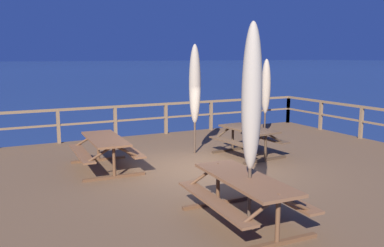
{
  "coord_description": "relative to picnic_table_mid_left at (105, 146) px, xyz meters",
  "views": [
    {
      "loc": [
        -4.5,
        -8.32,
        3.29
      ],
      "look_at": [
        0.0,
        0.71,
        1.62
      ],
      "focal_mm": 37.79,
      "sensor_mm": 36.0,
      "label": 1
    }
  ],
  "objects": [
    {
      "name": "ground_plane",
      "position": [
        2.15,
        -1.05,
        -1.18
      ],
      "size": [
        600.0,
        600.0,
        0.0
      ],
      "primitive_type": "plane",
      "color": "navy"
    },
    {
      "name": "wooden_deck",
      "position": [
        2.15,
        -1.05,
        -0.87
      ],
      "size": [
        12.96,
        9.45,
        0.62
      ],
      "primitive_type": "cube",
      "color": "brown",
      "rests_on": "ground"
    },
    {
      "name": "railing_waterside_far",
      "position": [
        2.15,
        3.52,
        0.19
      ],
      "size": [
        12.76,
        0.1,
        1.09
      ],
      "color": "brown",
      "rests_on": "wooden_deck"
    },
    {
      "name": "picnic_table_mid_left",
      "position": [
        0.0,
        0.0,
        0.0
      ],
      "size": [
        1.46,
        2.09,
        0.78
      ],
      "color": "brown",
      "rests_on": "wooden_deck"
    },
    {
      "name": "picnic_table_back_right",
      "position": [
        1.19,
        -4.16,
        0.0
      ],
      "size": [
        1.48,
        2.21,
        0.78
      ],
      "color": "brown",
      "rests_on": "wooden_deck"
    },
    {
      "name": "picnic_table_front_right",
      "position": [
        3.83,
        -0.42,
        -0.01
      ],
      "size": [
        1.54,
        1.87,
        0.78
      ],
      "color": "brown",
      "rests_on": "wooden_deck"
    },
    {
      "name": "patio_umbrella_short_back",
      "position": [
        6.07,
        1.85,
        1.09
      ],
      "size": [
        0.32,
        0.32,
        2.6
      ],
      "color": "#4C3828",
      "rests_on": "wooden_deck"
    },
    {
      "name": "patio_umbrella_short_front",
      "position": [
        1.25,
        -4.22,
        1.48
      ],
      "size": [
        0.32,
        0.32,
        3.21
      ],
      "color": "#4C3828",
      "rests_on": "wooden_deck"
    },
    {
      "name": "patio_umbrella_tall_mid_right",
      "position": [
        3.86,
        -0.41,
        0.99
      ],
      "size": [
        0.32,
        0.32,
        2.45
      ],
      "color": "#4C3828",
      "rests_on": "wooden_deck"
    },
    {
      "name": "patio_umbrella_tall_mid_left",
      "position": [
        2.63,
        0.45,
        1.35
      ],
      "size": [
        0.32,
        0.32,
        3.01
      ],
      "color": "#4C3828",
      "rests_on": "wooden_deck"
    }
  ]
}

